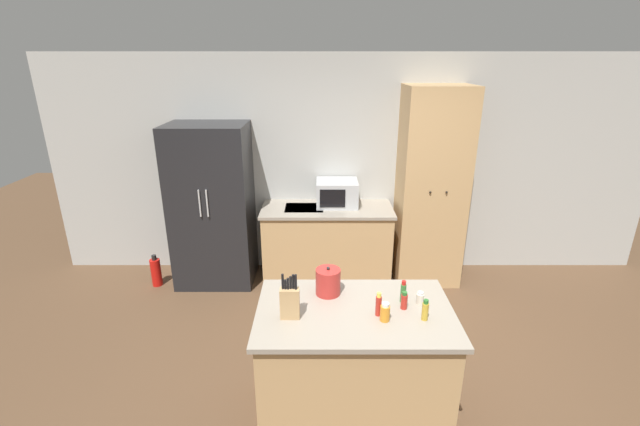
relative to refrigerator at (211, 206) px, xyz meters
The scene contains 16 objects.
ground_plane 2.71m from the refrigerator, 50.37° to the right, with size 14.00×14.00×0.00m, color brown.
wall_back 1.71m from the refrigerator, 12.79° to the left, with size 7.20×0.06×2.60m.
refrigerator is the anchor object (origin of this frame).
back_counter 1.40m from the refrigerator, ahead, with size 1.52×0.66×0.90m.
pantry_cabinet 2.52m from the refrigerator, ahead, with size 0.73×0.62×2.27m.
kitchen_island 2.64m from the refrigerator, 55.47° to the right, with size 1.34×0.84×0.93m.
microwave 1.44m from the refrigerator, ahead, with size 0.48×0.40×0.29m.
knife_block 2.47m from the refrigerator, 65.00° to the right, with size 0.13×0.07×0.32m.
spice_bottle_tall_dark 2.81m from the refrigerator, 53.80° to the right, with size 0.06×0.06×0.13m.
spice_bottle_short_red 2.79m from the refrigerator, 49.60° to the right, with size 0.04×0.04×0.13m.
spice_bottle_amber_oil 2.83m from the refrigerator, 46.94° to the right, with size 0.05×0.05×0.09m.
spice_bottle_green_herb 2.73m from the refrigerator, 48.29° to the right, with size 0.04×0.04×0.16m.
spice_bottle_pale_salt 2.96m from the refrigerator, 49.61° to the right, with size 0.04×0.04×0.15m.
spice_bottle_orange_cap 2.74m from the refrigerator, 53.62° to the right, with size 0.04×0.04×0.17m.
kettle 2.33m from the refrigerator, 56.10° to the right, with size 0.18×0.18×0.22m.
fire_extinguisher 1.04m from the refrigerator, 165.94° to the right, with size 0.12×0.12×0.39m.
Camera 1 is at (-0.39, -2.68, 2.54)m, focal length 24.00 mm.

